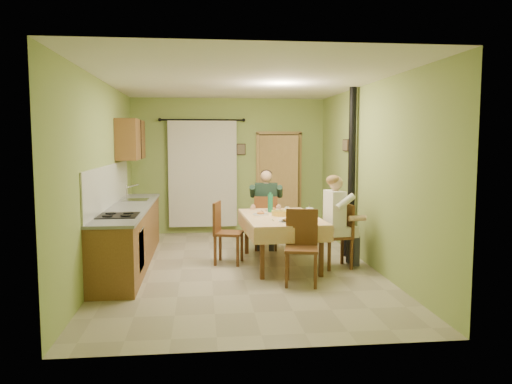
{
  "coord_description": "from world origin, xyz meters",
  "views": [
    {
      "loc": [
        -0.58,
        -7.42,
        1.93
      ],
      "look_at": [
        0.25,
        0.1,
        1.15
      ],
      "focal_mm": 35.0,
      "sensor_mm": 36.0,
      "label": 1
    }
  ],
  "objects": [
    {
      "name": "stove_flue",
      "position": [
        1.9,
        0.6,
        1.02
      ],
      "size": [
        0.24,
        0.24,
        2.8
      ],
      "color": "black",
      "rests_on": "ground"
    },
    {
      "name": "picture_right",
      "position": [
        1.97,
        1.2,
        1.85
      ],
      "size": [
        0.03,
        0.31,
        0.21
      ],
      "primitive_type": "cube",
      "color": "brown",
      "rests_on": "room_shell"
    },
    {
      "name": "curtain",
      "position": [
        -0.55,
        2.9,
        1.26
      ],
      "size": [
        1.7,
        0.07,
        2.22
      ],
      "color": "black",
      "rests_on": "ground"
    },
    {
      "name": "tableware",
      "position": [
        0.68,
        0.07,
        0.81
      ],
      "size": [
        0.87,
        1.58,
        0.33
      ],
      "color": "white",
      "rests_on": "dining_table"
    },
    {
      "name": "dining_table",
      "position": [
        0.64,
        0.17,
        0.38
      ],
      "size": [
        1.21,
        1.93,
        0.76
      ],
      "rotation": [
        0.0,
        0.0,
        0.04
      ],
      "color": "#E0B279",
      "rests_on": "ground"
    },
    {
      "name": "chair_right",
      "position": [
        1.47,
        -0.13,
        0.29
      ],
      "size": [
        0.46,
        0.46,
        0.97
      ],
      "rotation": [
        0.0,
        0.0,
        1.69
      ],
      "color": "#5B3418",
      "rests_on": "ground"
    },
    {
      "name": "chair_left",
      "position": [
        -0.18,
        0.31,
        0.29
      ],
      "size": [
        0.51,
        0.51,
        0.97
      ],
      "rotation": [
        0.0,
        0.0,
        -1.83
      ],
      "color": "#5B3418",
      "rests_on": "ground"
    },
    {
      "name": "man_right",
      "position": [
        1.45,
        -0.13,
        0.88
      ],
      "size": [
        0.5,
        0.61,
        1.39
      ],
      "rotation": [
        0.0,
        0.0,
        1.69
      ],
      "color": "white",
      "rests_on": "chair_right"
    },
    {
      "name": "doorway",
      "position": [
        1.04,
        2.91,
        1.05
      ],
      "size": [
        0.96,
        0.33,
        2.15
      ],
      "color": "black",
      "rests_on": "ground"
    },
    {
      "name": "chair_near",
      "position": [
        0.75,
        -0.95,
        0.29
      ],
      "size": [
        0.52,
        0.52,
        1.0
      ],
      "rotation": [
        0.0,
        0.0,
        2.92
      ],
      "color": "#5B3418",
      "rests_on": "ground"
    },
    {
      "name": "chair_far",
      "position": [
        0.56,
        1.26,
        0.29
      ],
      "size": [
        0.46,
        0.46,
        0.96
      ],
      "rotation": [
        0.0,
        0.0,
        -0.16
      ],
      "color": "#5B3418",
      "rests_on": "ground"
    },
    {
      "name": "kitchen_run",
      "position": [
        -1.71,
        0.4,
        0.48
      ],
      "size": [
        0.64,
        3.64,
        1.56
      ],
      "color": "brown",
      "rests_on": "ground"
    },
    {
      "name": "room_shell",
      "position": [
        0.0,
        0.0,
        1.82
      ],
      "size": [
        4.04,
        6.04,
        2.82
      ],
      "color": "#93AA57",
      "rests_on": "ground"
    },
    {
      "name": "floor",
      "position": [
        0.0,
        0.0,
        0.0
      ],
      "size": [
        4.0,
        6.0,
        0.01
      ],
      "primitive_type": "cube",
      "color": "tan",
      "rests_on": "ground"
    },
    {
      "name": "upper_cabinets",
      "position": [
        -1.82,
        1.7,
        1.95
      ],
      "size": [
        0.35,
        1.4,
        0.7
      ],
      "primitive_type": "cube",
      "color": "brown",
      "rests_on": "room_shell"
    },
    {
      "name": "picture_back",
      "position": [
        0.25,
        2.97,
        1.75
      ],
      "size": [
        0.19,
        0.03,
        0.23
      ],
      "primitive_type": "cube",
      "color": "black",
      "rests_on": "room_shell"
    },
    {
      "name": "man_far",
      "position": [
        0.56,
        1.27,
        0.88
      ],
      "size": [
        0.62,
        0.52,
        1.39
      ],
      "rotation": [
        0.0,
        0.0,
        -0.16
      ],
      "color": "#192D23",
      "rests_on": "chair_far"
    }
  ]
}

